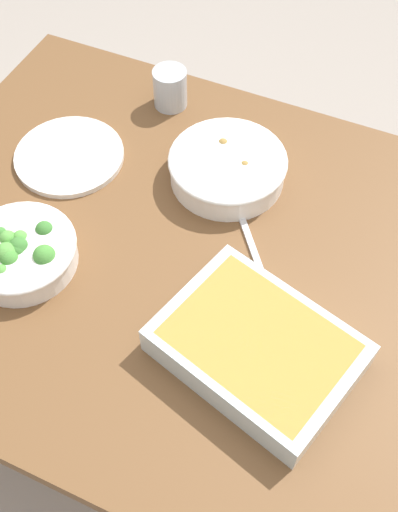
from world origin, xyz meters
The scene contains 8 objects.
ground_plane centered at (0.00, 0.00, 0.00)m, with size 6.00×6.00×0.00m, color #9E9389.
dining_table centered at (0.00, 0.00, 0.65)m, with size 1.20×0.90×0.74m.
stew_bowl centered at (0.03, -0.19, 0.77)m, with size 0.23×0.23×0.06m.
broccoli_bowl centered at (0.28, 0.14, 0.77)m, with size 0.20×0.20×0.07m.
baking_dish centered at (-0.16, 0.14, 0.77)m, with size 0.35×0.29×0.06m.
drink_cup centered at (0.22, -0.35, 0.78)m, with size 0.07×0.07×0.08m.
side_plate centered at (0.34, -0.12, 0.75)m, with size 0.22×0.22×0.01m, color silver.
spoon_by_stew centered at (-0.04, -0.10, 0.74)m, with size 0.12×0.15×0.01m.
Camera 1 is at (-0.26, 0.59, 1.65)m, focal length 43.71 mm.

